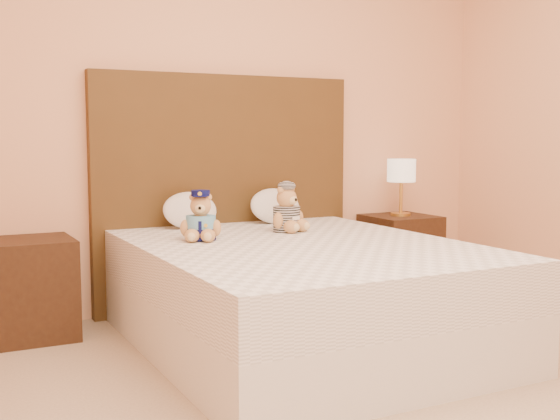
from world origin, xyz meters
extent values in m
cube|color=#EFAD82|center=(0.00, 2.25, 1.35)|extent=(4.00, 0.04, 2.70)
cube|color=white|center=(0.00, 1.20, 0.15)|extent=(1.60, 2.00, 0.30)
cube|color=white|center=(0.00, 1.20, 0.43)|extent=(1.60, 2.00, 0.25)
cube|color=#493115|center=(0.00, 2.21, 0.75)|extent=(1.75, 0.08, 1.50)
cube|color=#352010|center=(-1.25, 2.00, 0.28)|extent=(0.45, 0.45, 0.55)
cube|color=#352010|center=(1.25, 2.00, 0.28)|extent=(0.45, 0.45, 0.55)
cylinder|color=gold|center=(1.25, 2.00, 0.56)|extent=(0.14, 0.14, 0.02)
cylinder|color=gold|center=(1.25, 2.00, 0.69)|extent=(0.02, 0.02, 0.26)
cylinder|color=beige|center=(1.25, 2.00, 0.87)|extent=(0.20, 0.20, 0.16)
ellipsoid|color=white|center=(-0.31, 2.03, 0.67)|extent=(0.34, 0.22, 0.24)
ellipsoid|color=white|center=(0.27, 2.03, 0.67)|extent=(0.35, 0.22, 0.24)
camera|label=1|loc=(-1.76, -1.99, 1.11)|focal=45.00mm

